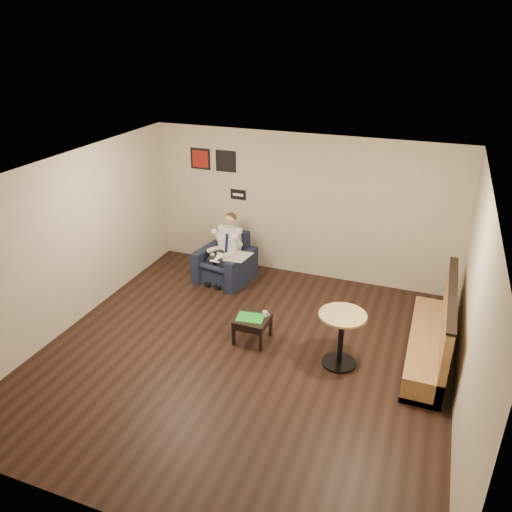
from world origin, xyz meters
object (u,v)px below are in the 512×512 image
(seated_man, at_px, (221,253))
(coffee_mug, at_px, (265,314))
(cafe_table, at_px, (341,339))
(side_table, at_px, (252,329))
(smartphone, at_px, (259,313))
(armchair, at_px, (225,258))
(banquette, at_px, (431,324))
(green_folder, at_px, (250,318))

(seated_man, bearing_deg, coffee_mug, -36.65)
(cafe_table, bearing_deg, seated_man, 146.97)
(side_table, bearing_deg, seated_man, 127.90)
(side_table, bearing_deg, smartphone, 72.07)
(armchair, xyz_separation_m, banquette, (3.86, -1.26, 0.13))
(seated_man, height_order, smartphone, seated_man)
(coffee_mug, distance_m, cafe_table, 1.27)
(seated_man, relative_size, side_table, 2.48)
(coffee_mug, height_order, cafe_table, cafe_table)
(green_folder, distance_m, banquette, 2.69)
(seated_man, distance_m, side_table, 2.11)
(side_table, relative_size, coffee_mug, 5.79)
(smartphone, bearing_deg, banquette, 18.16)
(seated_man, distance_m, coffee_mug, 2.10)
(side_table, height_order, cafe_table, cafe_table)
(side_table, xyz_separation_m, green_folder, (-0.03, -0.02, 0.21))
(seated_man, height_order, cafe_table, seated_man)
(side_table, relative_size, cafe_table, 0.59)
(armchair, distance_m, banquette, 4.06)
(side_table, relative_size, smartphone, 3.93)
(armchair, relative_size, banquette, 0.41)
(armchair, bearing_deg, smartphone, -41.02)
(coffee_mug, bearing_deg, green_folder, -146.89)
(banquette, bearing_deg, cafe_table, -153.10)
(green_folder, xyz_separation_m, smartphone, (0.08, 0.17, -0.00))
(side_table, xyz_separation_m, coffee_mug, (0.17, 0.11, 0.25))
(coffee_mug, bearing_deg, smartphone, 162.32)
(seated_man, distance_m, banquette, 4.04)
(armchair, relative_size, smartphone, 7.35)
(smartphone, bearing_deg, green_folder, -103.96)
(armchair, relative_size, green_folder, 2.29)
(side_table, xyz_separation_m, banquette, (2.61, 0.49, 0.38))
(armchair, height_order, cafe_table, armchair)
(smartphone, height_order, cafe_table, cafe_table)
(armchair, height_order, side_table, armchair)
(banquette, height_order, cafe_table, banquette)
(side_table, relative_size, banquette, 0.22)
(seated_man, relative_size, banquette, 0.54)
(cafe_table, bearing_deg, armchair, 145.03)
(green_folder, bearing_deg, coffee_mug, 33.11)
(banquette, relative_size, cafe_table, 2.71)
(smartphone, bearing_deg, seated_man, 142.17)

